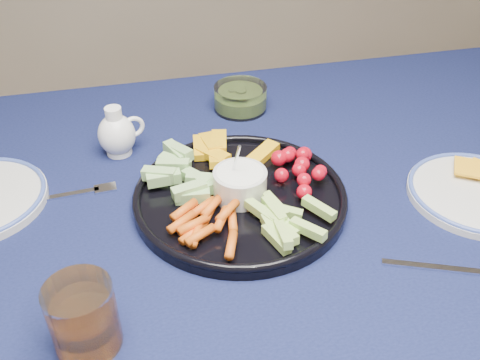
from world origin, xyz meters
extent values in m
cylinder|color=#50301A|center=(0.72, 0.42, 0.35)|extent=(0.07, 0.07, 0.70)
cube|color=#50301A|center=(0.00, 0.00, 0.72)|extent=(1.60, 1.00, 0.04)
cube|color=#0D1336|center=(0.00, 0.00, 0.74)|extent=(1.66, 1.06, 0.01)
cube|color=#0D1336|center=(0.00, 0.53, 0.60)|extent=(1.66, 0.01, 0.30)
cylinder|color=black|center=(0.03, 0.05, 0.75)|extent=(0.34, 0.34, 0.02)
torus|color=black|center=(0.03, 0.05, 0.77)|extent=(0.35, 0.35, 0.01)
cylinder|color=silver|center=(0.03, 0.05, 0.78)|extent=(0.09, 0.09, 0.05)
cylinder|color=white|center=(0.03, 0.05, 0.80)|extent=(0.07, 0.07, 0.01)
cylinder|color=white|center=(-0.15, 0.25, 0.75)|extent=(0.05, 0.05, 0.01)
ellipsoid|color=white|center=(-0.15, 0.25, 0.79)|extent=(0.07, 0.07, 0.08)
cylinder|color=white|center=(-0.15, 0.25, 0.83)|extent=(0.03, 0.03, 0.03)
torus|color=white|center=(-0.12, 0.25, 0.79)|extent=(0.04, 0.02, 0.04)
torus|color=#3F56B1|center=(-0.15, 0.25, 0.81)|extent=(0.04, 0.04, 0.00)
cylinder|color=white|center=(0.11, 0.36, 0.77)|extent=(0.11, 0.11, 0.05)
cylinder|color=#547120|center=(0.11, 0.36, 0.76)|extent=(0.09, 0.09, 0.03)
cylinder|color=silver|center=(0.42, -0.02, 0.75)|extent=(0.22, 0.22, 0.01)
torus|color=#3F56B1|center=(0.42, -0.02, 0.76)|extent=(0.22, 0.22, 0.01)
cylinder|color=white|center=(-0.21, -0.17, 0.79)|extent=(0.08, 0.08, 0.10)
cylinder|color=#C06D16|center=(-0.21, -0.17, 0.77)|extent=(0.07, 0.07, 0.05)
cube|color=silver|center=(-0.26, 0.13, 0.75)|extent=(0.15, 0.02, 0.00)
cube|color=silver|center=(-0.18, 0.14, 0.75)|extent=(0.04, 0.03, 0.00)
cube|color=silver|center=(0.27, -0.15, 0.75)|extent=(0.14, 0.06, 0.00)
camera|label=1|loc=(-0.12, -0.61, 1.30)|focal=40.00mm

